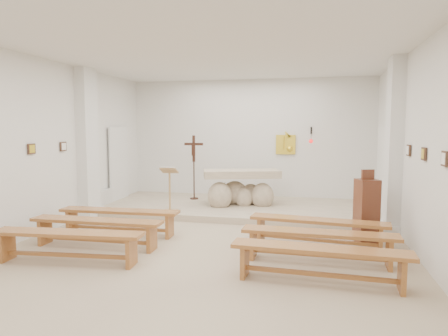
% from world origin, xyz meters
% --- Properties ---
extents(ground, '(7.00, 10.00, 0.00)m').
position_xyz_m(ground, '(0.00, 0.00, 0.00)').
color(ground, beige).
rests_on(ground, ground).
extents(wall_left, '(0.02, 10.00, 3.50)m').
position_xyz_m(wall_left, '(-3.49, 0.00, 1.75)').
color(wall_left, white).
rests_on(wall_left, ground).
extents(wall_right, '(0.02, 10.00, 3.50)m').
position_xyz_m(wall_right, '(3.49, 0.00, 1.75)').
color(wall_right, white).
rests_on(wall_right, ground).
extents(wall_back, '(7.00, 0.02, 3.50)m').
position_xyz_m(wall_back, '(0.00, 4.99, 1.75)').
color(wall_back, white).
rests_on(wall_back, ground).
extents(ceiling, '(7.00, 10.00, 0.02)m').
position_xyz_m(ceiling, '(0.00, 0.00, 3.49)').
color(ceiling, silver).
rests_on(ceiling, wall_back).
extents(sanctuary_platform, '(6.98, 3.00, 0.15)m').
position_xyz_m(sanctuary_platform, '(0.00, 3.50, 0.07)').
color(sanctuary_platform, beige).
rests_on(sanctuary_platform, ground).
extents(pilaster_left, '(0.26, 0.55, 3.50)m').
position_xyz_m(pilaster_left, '(-3.37, 2.00, 1.75)').
color(pilaster_left, white).
rests_on(pilaster_left, ground).
extents(pilaster_right, '(0.26, 0.55, 3.50)m').
position_xyz_m(pilaster_right, '(3.37, 2.00, 1.75)').
color(pilaster_right, white).
rests_on(pilaster_right, ground).
extents(gold_wall_relief, '(0.55, 0.04, 0.55)m').
position_xyz_m(gold_wall_relief, '(1.05, 4.96, 1.65)').
color(gold_wall_relief, yellow).
rests_on(gold_wall_relief, wall_back).
extents(sanctuary_lamp, '(0.11, 0.36, 0.44)m').
position_xyz_m(sanctuary_lamp, '(1.75, 4.71, 1.81)').
color(sanctuary_lamp, black).
rests_on(sanctuary_lamp, wall_back).
extents(station_frame_left_mid, '(0.03, 0.20, 0.20)m').
position_xyz_m(station_frame_left_mid, '(-3.47, 0.20, 1.72)').
color(station_frame_left_mid, '#442B1D').
rests_on(station_frame_left_mid, wall_left).
extents(station_frame_left_rear, '(0.03, 0.20, 0.20)m').
position_xyz_m(station_frame_left_rear, '(-3.47, 1.20, 1.72)').
color(station_frame_left_rear, '#442B1D').
rests_on(station_frame_left_rear, wall_left).
extents(station_frame_right_front, '(0.03, 0.20, 0.20)m').
position_xyz_m(station_frame_right_front, '(3.47, -0.80, 1.72)').
color(station_frame_right_front, '#442B1D').
rests_on(station_frame_right_front, wall_right).
extents(station_frame_right_mid, '(0.03, 0.20, 0.20)m').
position_xyz_m(station_frame_right_mid, '(3.47, 0.20, 1.72)').
color(station_frame_right_mid, '#442B1D').
rests_on(station_frame_right_mid, wall_right).
extents(station_frame_right_rear, '(0.03, 0.20, 0.20)m').
position_xyz_m(station_frame_right_rear, '(3.47, 1.20, 1.72)').
color(station_frame_right_rear, '#442B1D').
rests_on(station_frame_right_rear, wall_right).
extents(radiator_left, '(0.10, 0.85, 0.52)m').
position_xyz_m(radiator_left, '(-3.43, 2.70, 0.27)').
color(radiator_left, silver).
rests_on(radiator_left, ground).
extents(radiator_right, '(0.10, 0.85, 0.52)m').
position_xyz_m(radiator_right, '(3.43, 2.70, 0.27)').
color(radiator_right, silver).
rests_on(radiator_right, ground).
extents(altar, '(2.05, 1.28, 0.99)m').
position_xyz_m(altar, '(0.02, 3.49, 0.53)').
color(altar, beige).
rests_on(altar, sanctuary_platform).
extents(lectern, '(0.40, 0.35, 1.08)m').
position_xyz_m(lectern, '(-1.46, 2.29, 0.68)').
color(lectern, tan).
rests_on(lectern, sanctuary_platform).
extents(crucifix_stand, '(0.53, 0.23, 1.76)m').
position_xyz_m(crucifix_stand, '(-1.40, 4.06, 1.17)').
color(crucifix_stand, '#391D12').
rests_on(crucifix_stand, sanctuary_platform).
extents(potted_plant, '(0.64, 0.63, 0.53)m').
position_xyz_m(potted_plant, '(-0.69, 3.81, 0.42)').
color(potted_plant, '#2E5321').
rests_on(potted_plant, sanctuary_platform).
extents(donation_pedestal, '(0.47, 0.47, 1.36)m').
position_xyz_m(donation_pedestal, '(2.80, 1.21, 0.60)').
color(donation_pedestal, brown).
rests_on(donation_pedestal, ground).
extents(bench_left_front, '(2.42, 0.46, 0.51)m').
position_xyz_m(bench_left_front, '(-1.92, 0.68, 0.38)').
color(bench_left_front, '#A56230').
rests_on(bench_left_front, ground).
extents(bench_right_front, '(2.43, 0.67, 0.51)m').
position_xyz_m(bench_right_front, '(1.92, 0.68, 0.38)').
color(bench_right_front, '#A56230').
rests_on(bench_right_front, ground).
extents(bench_left_second, '(2.41, 0.41, 0.51)m').
position_xyz_m(bench_left_second, '(-1.92, -0.18, 0.38)').
color(bench_left_second, '#A56230').
rests_on(bench_left_second, ground).
extents(bench_right_second, '(2.42, 0.45, 0.51)m').
position_xyz_m(bench_right_second, '(1.92, -0.18, 0.38)').
color(bench_right_second, '#A56230').
rests_on(bench_right_second, ground).
extents(bench_left_third, '(2.43, 0.59, 0.51)m').
position_xyz_m(bench_left_third, '(-1.92, -1.04, 0.38)').
color(bench_left_third, '#A56230').
rests_on(bench_left_third, ground).
extents(bench_right_third, '(2.42, 0.50, 0.51)m').
position_xyz_m(bench_right_third, '(1.92, -1.04, 0.38)').
color(bench_right_third, '#A56230').
rests_on(bench_right_third, ground).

